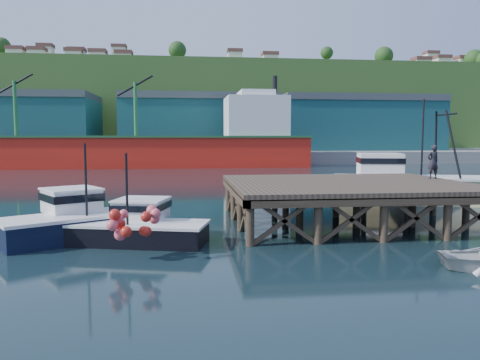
{
  "coord_description": "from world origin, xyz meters",
  "views": [
    {
      "loc": [
        -2.81,
        -23.28,
        4.43
      ],
      "look_at": [
        0.18,
        2.0,
        2.09
      ],
      "focal_mm": 35.0,
      "sensor_mm": 36.0,
      "label": 1
    }
  ],
  "objects": [
    {
      "name": "trawler",
      "position": [
        12.35,
        6.5,
        1.43
      ],
      "size": [
        10.97,
        6.16,
        6.95
      ],
      "rotation": [
        0.0,
        0.0,
        -0.25
      ],
      "color": "beige",
      "rests_on": "ground"
    },
    {
      "name": "boat_navy",
      "position": [
        -7.47,
        -2.26,
        0.84
      ],
      "size": [
        6.95,
        5.6,
        4.18
      ],
      "rotation": [
        0.0,
        0.0,
        0.56
      ],
      "color": "black",
      "rests_on": "ground"
    },
    {
      "name": "warehouse_mid",
      "position": [
        0.0,
        65.0,
        6.5
      ],
      "size": [
        28.0,
        16.0,
        9.0
      ],
      "primitive_type": "cube",
      "color": "#1B5A5A",
      "rests_on": "far_quay"
    },
    {
      "name": "cargo_ship",
      "position": [
        -8.46,
        48.0,
        3.31
      ],
      "size": [
        55.5,
        10.0,
        13.75
      ],
      "color": "red",
      "rests_on": "ground"
    },
    {
      "name": "warehouse_right",
      "position": [
        30.0,
        65.0,
        6.5
      ],
      "size": [
        30.0,
        16.0,
        9.0
      ],
      "primitive_type": "cube",
      "color": "#1B5A5A",
      "rests_on": "far_quay"
    },
    {
      "name": "dockworker",
      "position": [
        10.9,
        1.22,
        3.07
      ],
      "size": [
        0.74,
        0.54,
        1.88
      ],
      "primitive_type": "imported",
      "rotation": [
        0.0,
        0.0,
        3.28
      ],
      "color": "black",
      "rests_on": "wharf"
    },
    {
      "name": "wharf",
      "position": [
        5.5,
        -0.19,
        1.94
      ],
      "size": [
        12.0,
        10.0,
        2.62
      ],
      "color": "brown",
      "rests_on": "ground"
    },
    {
      "name": "hillside",
      "position": [
        0.0,
        100.0,
        11.0
      ],
      "size": [
        220.0,
        50.0,
        22.0
      ],
      "primitive_type": "cube",
      "color": "#2D511E",
      "rests_on": "ground"
    },
    {
      "name": "ground",
      "position": [
        0.0,
        0.0,
        0.0
      ],
      "size": [
        300.0,
        300.0,
        0.0
      ],
      "primitive_type": "plane",
      "color": "black",
      "rests_on": "ground"
    },
    {
      "name": "warehouse_left",
      "position": [
        -35.0,
        65.0,
        6.5
      ],
      "size": [
        32.0,
        16.0,
        9.0
      ],
      "primitive_type": "cube",
      "color": "#1B5A5A",
      "rests_on": "far_quay"
    },
    {
      "name": "far_quay",
      "position": [
        0.0,
        70.0,
        1.0
      ],
      "size": [
        160.0,
        40.0,
        2.0
      ],
      "primitive_type": "cube",
      "color": "gray",
      "rests_on": "ground"
    },
    {
      "name": "boat_black",
      "position": [
        -4.91,
        -3.45,
        0.7
      ],
      "size": [
        6.52,
        5.4,
        3.8
      ],
      "rotation": [
        0.0,
        0.0,
        -0.25
      ],
      "color": "black",
      "rests_on": "ground"
    }
  ]
}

